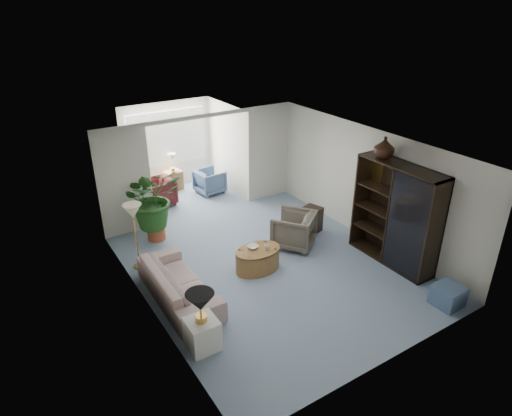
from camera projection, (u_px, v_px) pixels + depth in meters
floor at (272, 268)px, 8.95m from camera, size 6.00×6.00×0.00m
sunroom_floor at (187, 198)px, 12.07m from camera, size 2.60×2.60×0.00m
back_pier_left at (125, 182)px, 9.78m from camera, size 1.20×0.12×2.50m
back_pier_right at (268, 153)px, 11.61m from camera, size 1.20×0.12×2.50m
back_header at (200, 117)px, 10.18m from camera, size 2.60×0.12×0.10m
window_pane at (167, 138)px, 12.29m from camera, size 2.20×0.02×1.50m
window_blinds at (168, 138)px, 12.27m from camera, size 2.20×0.02×1.50m
framed_picture at (373, 167)px, 9.33m from camera, size 0.04×0.50×0.40m
sofa at (179, 283)px, 7.94m from camera, size 0.87×2.16×0.63m
end_table at (202, 334)px, 6.83m from camera, size 0.47×0.47×0.51m
table_lamp at (200, 302)px, 6.57m from camera, size 0.44×0.44×0.30m
floor_lamp at (133, 211)px, 8.46m from camera, size 0.36×0.36×0.28m
coffee_table at (258, 259)px, 8.83m from camera, size 1.11×1.11×0.45m
coffee_bowl at (253, 247)px, 8.77m from camera, size 0.25×0.25×0.05m
coffee_cup at (267, 247)px, 8.71m from camera, size 0.13×0.13×0.10m
wingback_chair at (294, 230)px, 9.60m from camera, size 1.18×1.18×0.78m
side_table_dark at (310, 220)px, 10.21m from camera, size 0.59×0.52×0.59m
entertainment_cabinet at (396, 215)px, 8.79m from camera, size 0.50×1.87×2.08m
cabinet_urn at (384, 147)px, 8.63m from camera, size 0.40×0.40×0.42m
ottoman at (448, 296)px, 7.82m from camera, size 0.47×0.47×0.37m
plant_pot at (156, 232)px, 9.97m from camera, size 0.40×0.40×0.32m
house_plant at (153, 198)px, 9.60m from camera, size 1.24×1.07×1.37m
sunroom_chair_blue at (210, 181)px, 12.26m from camera, size 0.78×0.76×0.65m
sunroom_chair_maroon at (158, 192)px, 11.52m from camera, size 0.84×0.82×0.70m
sunroom_table at (174, 180)px, 12.49m from camera, size 0.47×0.38×0.54m
shelf_clutter at (408, 220)px, 8.47m from camera, size 0.30×0.46×1.06m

